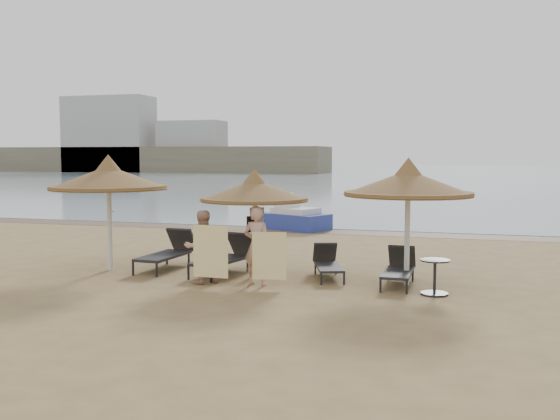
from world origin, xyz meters
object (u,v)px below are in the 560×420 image
(pedal_boat, at_px, (295,218))
(lounger_far_right, at_px, (399,268))
(lounger_far_left, at_px, (169,251))
(side_table, at_px, (435,278))
(person_right, at_px, (257,239))
(palapa_right, at_px, (408,184))
(lounger_near_left, at_px, (227,256))
(palapa_center, at_px, (254,191))
(lounger_near_right, at_px, (328,263))
(person_left, at_px, (202,241))
(palapa_left, at_px, (109,178))

(pedal_boat, bearing_deg, lounger_far_right, -38.08)
(lounger_far_left, distance_m, lounger_far_right, 5.70)
(side_table, height_order, person_right, person_right)
(palapa_right, bearing_deg, lounger_far_right, 168.11)
(side_table, bearing_deg, lounger_near_left, 168.51)
(person_right, bearing_deg, palapa_right, -153.89)
(palapa_center, height_order, side_table, palapa_center)
(lounger_near_right, height_order, lounger_far_right, lounger_far_right)
(palapa_center, xyz_separation_m, lounger_near_left, (-0.76, 0.19, -1.58))
(lounger_far_left, bearing_deg, palapa_right, -0.68)
(lounger_far_left, distance_m, lounger_near_left, 1.64)
(person_left, bearing_deg, palapa_right, 152.20)
(side_table, bearing_deg, person_left, -176.86)
(lounger_near_right, height_order, pedal_boat, pedal_boat)
(palapa_left, relative_size, person_left, 1.53)
(palapa_center, relative_size, person_left, 1.35)
(lounger_far_right, height_order, side_table, lounger_far_right)
(lounger_near_right, height_order, person_left, person_left)
(person_right, bearing_deg, side_table, -168.85)
(palapa_right, relative_size, person_left, 1.49)
(lounger_near_left, bearing_deg, lounger_far_left, -175.33)
(lounger_far_right, xyz_separation_m, person_right, (-2.93, -0.99, 0.64))
(side_table, distance_m, person_left, 5.00)
(lounger_near_left, relative_size, side_table, 3.01)
(pedal_boat, bearing_deg, side_table, -36.52)
(palapa_right, bearing_deg, lounger_far_left, 176.23)
(lounger_near_right, xyz_separation_m, lounger_far_right, (1.66, -0.35, 0.02))
(palapa_right, height_order, pedal_boat, palapa_right)
(palapa_center, bearing_deg, person_right, -68.31)
(lounger_far_left, bearing_deg, lounger_near_right, 3.09)
(lounger_near_left, xyz_separation_m, lounger_near_right, (2.40, 0.21, -0.08))
(person_right, bearing_deg, lounger_near_right, -124.48)
(palapa_left, relative_size, palapa_center, 1.13)
(lounger_far_left, height_order, lounger_far_right, lounger_far_left)
(lounger_near_right, bearing_deg, person_right, -152.46)
(palapa_center, distance_m, lounger_near_right, 2.37)
(lounger_near_left, bearing_deg, palapa_right, 9.75)
(palapa_center, relative_size, lounger_near_left, 1.17)
(palapa_left, bearing_deg, palapa_center, 4.04)
(palapa_left, height_order, lounger_near_right, palapa_left)
(side_table, bearing_deg, lounger_near_right, 153.94)
(lounger_near_left, bearing_deg, pedal_boat, 106.45)
(lounger_far_left, bearing_deg, lounger_near_left, -4.34)
(palapa_right, relative_size, lounger_far_left, 1.30)
(palapa_left, xyz_separation_m, person_left, (2.78, -0.82, -1.31))
(lounger_near_left, relative_size, pedal_boat, 0.77)
(lounger_far_right, xyz_separation_m, side_table, (0.79, -0.85, -0.02))
(palapa_right, relative_size, side_table, 3.89)
(person_right, bearing_deg, pedal_boat, -70.79)
(palapa_right, distance_m, lounger_far_left, 6.13)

